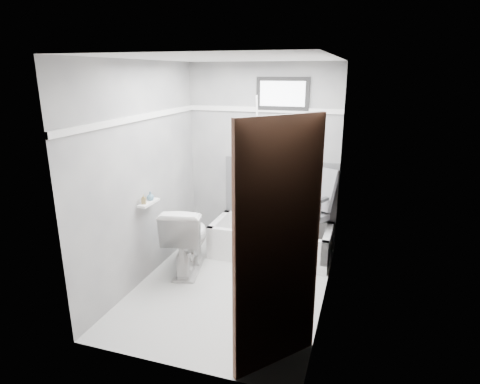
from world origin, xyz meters
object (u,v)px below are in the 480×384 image
at_px(office_chair, 302,210).
at_px(soap_bottle_a, 144,199).
at_px(toilet, 187,238).
at_px(soap_bottle_b, 150,196).
at_px(bathtub, 271,240).
at_px(door, 305,272).

bearing_deg(office_chair, soap_bottle_a, -116.50).
relative_size(toilet, soap_bottle_b, 7.90).
distance_m(soap_bottle_a, soap_bottle_b, 0.14).
bearing_deg(bathtub, office_chair, 7.72).
relative_size(soap_bottle_a, soap_bottle_b, 0.99).
bearing_deg(soap_bottle_b, soap_bottle_a, -90.02).
relative_size(toilet, door, 0.41).
xyz_separation_m(bathtub, soap_bottle_b, (-1.17, -0.90, 0.75)).
bearing_deg(toilet, bathtub, -153.30).
bearing_deg(soap_bottle_a, bathtub, 41.71).
bearing_deg(bathtub, soap_bottle_b, -142.34).
bearing_deg(door, office_chair, 99.58).
height_order(toilet, door, door).
height_order(bathtub, soap_bottle_b, soap_bottle_b).
bearing_deg(door, toilet, 136.35).
distance_m(toilet, soap_bottle_b, 0.68).
distance_m(bathtub, door, 2.46).
relative_size(door, soap_bottle_b, 19.12).
height_order(door, soap_bottle_a, door).
relative_size(toilet, soap_bottle_a, 7.97).
distance_m(office_chair, soap_bottle_b, 1.84).
height_order(soap_bottle_a, soap_bottle_b, soap_bottle_a).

